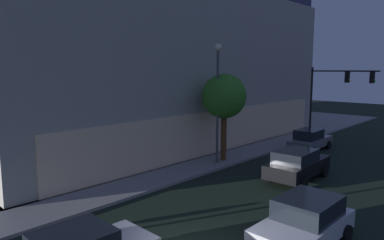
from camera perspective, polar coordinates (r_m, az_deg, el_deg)
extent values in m
cube|color=#4C4C51|center=(35.60, -12.43, -1.73)|extent=(29.85, 26.84, 0.15)
cube|color=#FCDBAC|center=(25.82, 4.16, -1.71)|extent=(26.50, 0.60, 3.00)
cube|color=#A5A296|center=(35.10, -12.73, 7.96)|extent=(29.45, 26.44, 11.83)
cylinder|color=black|center=(33.42, 18.51, 2.80)|extent=(0.18, 0.18, 6.08)
cylinder|color=black|center=(32.28, 23.18, 7.22)|extent=(0.15, 5.47, 0.12)
cube|color=black|center=(32.19, 23.59, 6.30)|extent=(0.32, 0.32, 0.90)
sphere|color=yellow|center=(32.14, 23.87, 5.79)|extent=(0.18, 0.18, 0.18)
cube|color=black|center=(31.61, 26.88, 6.08)|extent=(0.32, 0.32, 0.90)
sphere|color=green|center=(31.57, 27.16, 5.56)|extent=(0.18, 0.18, 0.18)
cylinder|color=#484848|center=(22.30, 4.09, 2.03)|extent=(0.16, 0.16, 7.08)
sphere|color=#F9EFC6|center=(22.22, 4.19, 11.54)|extent=(0.44, 0.44, 0.44)
cylinder|color=brown|center=(23.33, 5.09, -2.73)|extent=(0.38, 0.38, 3.04)
sphere|color=#357B22|center=(22.98, 5.17, 3.83)|extent=(2.88, 2.88, 2.88)
cube|color=#F9F4CC|center=(12.76, -9.77, -17.22)|extent=(0.13, 0.20, 0.12)
cube|color=silver|center=(13.32, 17.39, -16.20)|extent=(4.23, 2.00, 0.65)
cube|color=black|center=(13.33, 18.14, -13.10)|extent=(2.26, 1.78, 0.70)
cylinder|color=black|center=(14.22, 23.44, -16.34)|extent=(0.65, 0.25, 0.64)
cylinder|color=black|center=(14.92, 16.19, -14.80)|extent=(0.65, 0.25, 0.64)
cube|color=black|center=(20.71, 16.58, -7.15)|extent=(4.72, 2.10, 0.72)
cube|color=black|center=(20.23, 16.25, -5.53)|extent=(2.57, 1.82, 0.62)
cube|color=#F9F4CC|center=(22.95, 17.60, -5.71)|extent=(0.13, 0.20, 0.12)
cube|color=#F9F4CC|center=(22.55, 20.29, -6.08)|extent=(0.13, 0.20, 0.12)
cylinder|color=black|center=(22.44, 15.82, -6.89)|extent=(0.72, 0.27, 0.71)
cylinder|color=black|center=(21.75, 20.42, -7.58)|extent=(0.72, 0.27, 0.71)
cylinder|color=black|center=(19.95, 12.29, -8.65)|extent=(0.72, 0.27, 0.71)
cylinder|color=black|center=(19.17, 17.38, -9.54)|extent=(0.72, 0.27, 0.71)
cube|color=slate|center=(28.35, 18.40, -3.36)|extent=(4.43, 1.81, 0.60)
cube|color=black|center=(27.93, 18.19, -2.17)|extent=(2.13, 1.59, 0.69)
cube|color=#F9F4CC|center=(30.49, 19.12, -2.61)|extent=(0.12, 0.20, 0.12)
cube|color=#F9F4CC|center=(30.12, 20.93, -2.83)|extent=(0.12, 0.20, 0.12)
cylinder|color=black|center=(29.97, 17.90, -3.32)|extent=(0.62, 0.25, 0.61)
cylinder|color=black|center=(29.33, 20.98, -3.71)|extent=(0.62, 0.25, 0.61)
cylinder|color=black|center=(27.55, 15.59, -4.21)|extent=(0.62, 0.25, 0.61)
cylinder|color=black|center=(26.85, 18.89, -4.67)|extent=(0.62, 0.25, 0.61)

